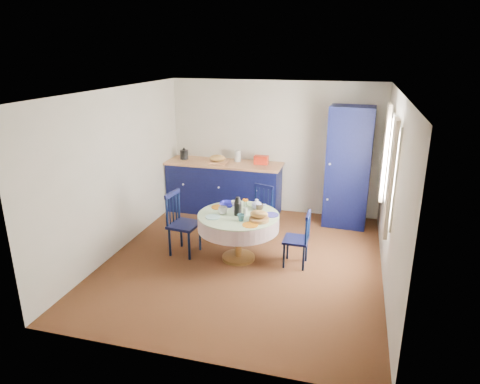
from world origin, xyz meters
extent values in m
plane|color=black|center=(0.00, 0.00, 0.00)|extent=(4.50, 4.50, 0.00)
plane|color=white|center=(0.00, 0.00, 2.50)|extent=(4.50, 4.50, 0.00)
cube|color=beige|center=(0.00, 2.25, 1.25)|extent=(4.00, 0.02, 2.50)
cube|color=beige|center=(-2.00, 0.00, 1.25)|extent=(0.02, 4.50, 2.50)
cube|color=beige|center=(2.00, 0.00, 1.25)|extent=(0.02, 4.50, 2.50)
plane|color=white|center=(2.00, 0.30, 1.50)|extent=(0.00, 1.20, 1.20)
cube|color=white|center=(1.92, -0.40, 1.55)|extent=(0.05, 0.34, 1.45)
cube|color=white|center=(1.92, 1.00, 1.55)|extent=(0.05, 0.34, 1.45)
cube|color=black|center=(-0.89, 1.90, 0.47)|extent=(2.16, 0.66, 0.95)
cube|color=tan|center=(-0.89, 1.90, 0.97)|extent=(2.22, 0.70, 0.04)
cube|color=#A52010|center=(-0.18, 1.97, 1.07)|extent=(0.26, 0.14, 0.16)
cube|color=tan|center=(-1.01, 1.86, 1.00)|extent=(0.34, 0.24, 0.02)
ellipsoid|color=tan|center=(-1.01, 1.86, 1.07)|extent=(0.31, 0.20, 0.13)
cylinder|color=silver|center=(-0.67, 2.05, 1.10)|extent=(0.12, 0.12, 0.22)
cube|color=black|center=(1.40, 1.85, 1.07)|extent=(0.77, 0.57, 2.13)
cylinder|color=white|center=(1.11, 1.58, 1.17)|extent=(0.04, 0.02, 0.04)
cylinder|color=white|center=(1.11, 1.58, 0.53)|extent=(0.04, 0.02, 0.04)
cylinder|color=brown|center=(-0.09, 0.03, 0.03)|extent=(0.49, 0.49, 0.05)
cylinder|color=brown|center=(-0.09, 0.03, 0.36)|extent=(0.10, 0.10, 0.65)
cylinder|color=brown|center=(-0.09, 0.03, 0.70)|extent=(1.14, 1.14, 0.03)
cylinder|color=white|center=(-0.09, 0.03, 0.60)|extent=(1.20, 1.20, 0.22)
cylinder|color=white|center=(-0.09, 0.03, 0.72)|extent=(1.20, 1.20, 0.01)
cylinder|color=#9ED4D3|center=(-0.42, -0.18, 0.73)|extent=(0.22, 0.22, 0.01)
cylinder|color=orange|center=(0.17, -0.32, 0.73)|extent=(0.22, 0.22, 0.01)
cylinder|color=navy|center=(0.38, 0.13, 0.73)|extent=(0.22, 0.22, 0.01)
cylinder|color=#85B371|center=(0.04, 0.48, 0.73)|extent=(0.22, 0.22, 0.01)
cylinder|color=orange|center=(-0.47, 0.23, 0.73)|extent=(0.22, 0.22, 0.01)
cylinder|color=#95633B|center=(0.25, -0.14, 0.75)|extent=(0.28, 0.28, 0.05)
ellipsoid|color=tan|center=(0.25, -0.14, 0.83)|extent=(0.26, 0.16, 0.11)
cube|color=silver|center=(-0.14, 0.13, 0.74)|extent=(0.10, 0.07, 0.04)
cylinder|color=black|center=(-0.80, -0.18, 0.23)|extent=(0.04, 0.04, 0.45)
cylinder|color=black|center=(-0.76, 0.17, 0.23)|extent=(0.04, 0.04, 0.45)
cylinder|color=black|center=(-1.13, -0.15, 0.23)|extent=(0.04, 0.04, 0.45)
cylinder|color=black|center=(-1.09, 0.21, 0.23)|extent=(0.04, 0.04, 0.45)
cube|color=black|center=(-0.95, 0.01, 0.47)|extent=(0.47, 0.49, 0.04)
cylinder|color=black|center=(-1.16, -0.14, 0.72)|extent=(0.04, 0.04, 0.50)
cylinder|color=black|center=(-1.11, 0.21, 0.72)|extent=(0.04, 0.04, 0.50)
cube|color=black|center=(-1.13, 0.03, 0.95)|extent=(0.09, 0.40, 0.06)
cylinder|color=black|center=(-1.15, -0.06, 0.70)|extent=(0.02, 0.02, 0.42)
cylinder|color=black|center=(-1.13, 0.03, 0.70)|extent=(0.02, 0.02, 0.42)
cylinder|color=black|center=(-1.12, 0.13, 0.70)|extent=(0.02, 0.02, 0.42)
cylinder|color=black|center=(-0.18, 0.78, 0.20)|extent=(0.03, 0.03, 0.40)
cylinder|color=black|center=(0.13, 0.68, 0.20)|extent=(0.03, 0.03, 0.40)
cylinder|color=black|center=(-0.09, 1.07, 0.20)|extent=(0.03, 0.03, 0.40)
cylinder|color=black|center=(0.22, 0.97, 0.20)|extent=(0.03, 0.03, 0.40)
cube|color=black|center=(0.02, 0.88, 0.42)|extent=(0.49, 0.48, 0.04)
cylinder|color=black|center=(-0.08, 1.09, 0.65)|extent=(0.03, 0.03, 0.45)
cylinder|color=black|center=(0.22, 0.99, 0.65)|extent=(0.03, 0.03, 0.45)
cube|color=black|center=(0.07, 1.04, 0.86)|extent=(0.35, 0.15, 0.06)
cylinder|color=black|center=(-0.01, 1.07, 0.63)|extent=(0.02, 0.02, 0.38)
cylinder|color=black|center=(0.07, 1.04, 0.63)|extent=(0.02, 0.02, 0.38)
cylinder|color=black|center=(0.15, 1.01, 0.63)|extent=(0.02, 0.02, 0.38)
cylinder|color=black|center=(0.62, 0.23, 0.19)|extent=(0.03, 0.03, 0.38)
cylinder|color=black|center=(0.62, -0.07, 0.19)|extent=(0.03, 0.03, 0.38)
cylinder|color=black|center=(0.91, 0.22, 0.19)|extent=(0.03, 0.03, 0.38)
cylinder|color=black|center=(0.90, -0.08, 0.19)|extent=(0.03, 0.03, 0.38)
cube|color=black|center=(0.76, 0.08, 0.40)|extent=(0.36, 0.38, 0.04)
cylinder|color=black|center=(0.92, 0.22, 0.61)|extent=(0.03, 0.03, 0.42)
cylinder|color=black|center=(0.92, -0.08, 0.61)|extent=(0.03, 0.03, 0.42)
cube|color=black|center=(0.92, 0.07, 0.80)|extent=(0.04, 0.34, 0.05)
cylinder|color=black|center=(0.92, 0.15, 0.59)|extent=(0.02, 0.02, 0.35)
cylinder|color=black|center=(0.92, 0.07, 0.59)|extent=(0.02, 0.02, 0.35)
cylinder|color=black|center=(0.92, -0.01, 0.59)|extent=(0.02, 0.02, 0.35)
imported|color=silver|center=(-0.32, -0.01, 0.78)|extent=(0.14, 0.14, 0.11)
imported|color=#2A5965|center=(0.01, -0.20, 0.77)|extent=(0.11, 0.11, 0.10)
imported|color=black|center=(0.16, 0.29, 0.78)|extent=(0.13, 0.13, 0.10)
imported|color=silver|center=(-0.25, 0.36, 0.77)|extent=(0.09, 0.09, 0.08)
imported|color=navy|center=(-0.34, 0.31, 0.76)|extent=(0.25, 0.25, 0.06)
camera|label=1|loc=(1.46, -5.60, 3.03)|focal=32.00mm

